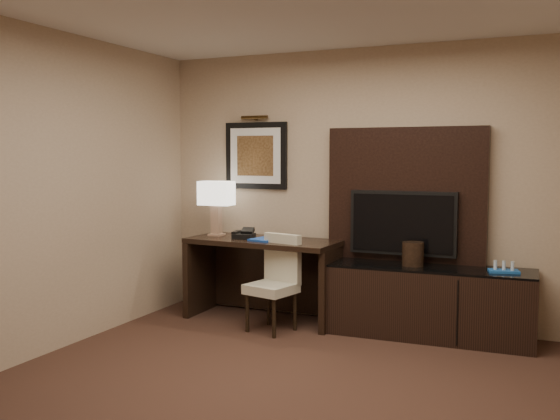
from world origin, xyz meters
The scene contains 16 objects.
floor centered at (0.00, 0.00, -0.01)m, with size 4.50×5.00×0.01m, color #361F18.
wall_back centered at (0.00, 2.50, 1.35)m, with size 4.50×0.01×2.70m, color tan.
wall_left centered at (-2.25, 0.00, 1.35)m, with size 0.01×5.00×2.70m, color tan.
desk centered at (-1.06, 2.15, 0.41)m, with size 1.52×0.65×0.82m, color black.
credenza centered at (0.56, 2.18, 0.32)m, with size 1.89×0.52×0.65m, color black.
tv_wall_panel centered at (0.30, 2.44, 1.27)m, with size 1.50×0.12×1.30m, color black.
tv centered at (0.30, 2.34, 1.02)m, with size 1.00×0.08×0.60m, color black.
artwork centered at (-1.30, 2.48, 1.65)m, with size 0.70×0.04×0.70m, color black.
picture_light centered at (-1.30, 2.44, 2.05)m, with size 0.04×0.04×0.30m, color #3B2912.
desk_chair centered at (-0.81, 1.78, 0.42)m, with size 0.40×0.46×0.83m, color beige, non-canonical shape.
table_lamp centered at (-1.63, 2.21, 1.10)m, with size 0.34×0.20×0.56m, color tan, non-canonical shape.
desk_phone centered at (-1.26, 2.11, 0.87)m, with size 0.20×0.18×0.10m, color black, non-canonical shape.
blue_folder centered at (-1.00, 2.09, 0.83)m, with size 0.23×0.31×0.02m, color #1943A3.
book centered at (-0.94, 2.14, 0.93)m, with size 0.17×0.02×0.22m, color #C0AA97.
ice_bucket centered at (0.43, 2.18, 0.76)m, with size 0.20×0.20×0.22m, color black.
minibar_tray centered at (1.22, 2.17, 0.69)m, with size 0.25×0.15×0.09m, color #1B5DB4, non-canonical shape.
Camera 1 is at (1.58, -3.46, 1.65)m, focal length 40.00 mm.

